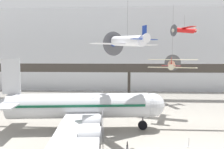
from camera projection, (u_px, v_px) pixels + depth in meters
hangar_back_wall at (128, 50)px, 65.02m from camera, size 140.00×3.00×24.55m
mezzanine_walkway at (129, 70)px, 52.05m from camera, size 110.00×3.20×8.69m
airliner_silver_main at (78, 106)px, 30.63m from camera, size 25.03×28.64×10.18m
suspended_plane_red_highwing at (184, 30)px, 47.19m from camera, size 6.07×7.06×4.63m
suspended_plane_cream_biplane at (172, 65)px, 36.75m from camera, size 8.16×6.79×11.15m
suspended_plane_white_twin at (127, 41)px, 27.46m from camera, size 8.69×7.94×8.62m
stanchion_barrier at (189, 144)px, 25.51m from camera, size 0.36×0.36×1.08m
info_sign_pedestal at (127, 148)px, 24.20m from camera, size 0.22×0.77×1.24m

